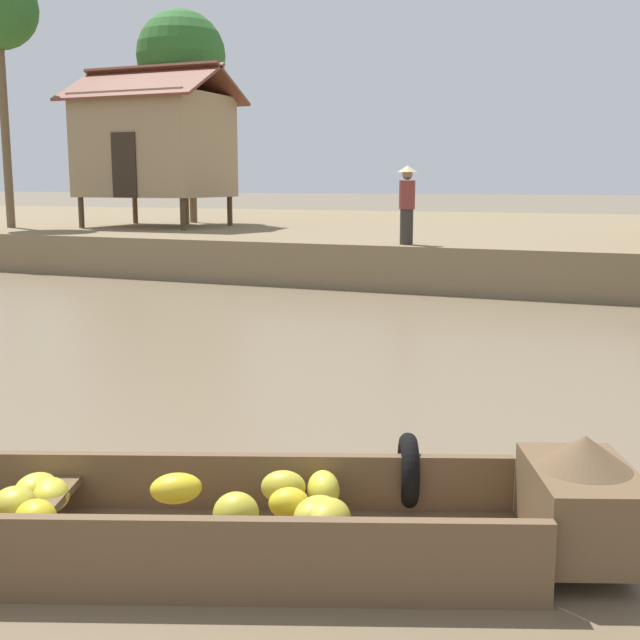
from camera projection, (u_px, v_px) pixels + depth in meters
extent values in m
plane|color=#726047|center=(358.00, 356.00, 10.73)|extent=(300.00, 300.00, 0.00)
cube|color=#7F6B4C|center=(532.00, 240.00, 25.34)|extent=(160.00, 20.00, 0.97)
cube|color=brown|center=(187.00, 550.00, 4.93)|extent=(4.29, 2.54, 0.12)
cube|color=brown|center=(201.00, 481.00, 5.40)|extent=(3.92, 1.58, 0.37)
cube|color=brown|center=(168.00, 550.00, 4.38)|extent=(3.92, 1.58, 0.37)
cube|color=brown|center=(582.00, 507.00, 4.82)|extent=(0.90, 1.10, 0.49)
cone|color=brown|center=(585.00, 452.00, 4.76)|extent=(0.72, 0.72, 0.20)
cube|color=brown|center=(41.00, 507.00, 4.90)|extent=(0.55, 1.01, 0.05)
torus|color=black|center=(408.00, 471.00, 5.47)|extent=(0.30, 0.53, 0.52)
ellipsoid|color=yellow|center=(323.00, 489.00, 5.13)|extent=(0.33, 0.37, 0.23)
ellipsoid|color=gold|center=(328.00, 520.00, 4.59)|extent=(0.26, 0.34, 0.24)
ellipsoid|color=yellow|center=(317.00, 519.00, 4.65)|extent=(0.25, 0.34, 0.19)
ellipsoid|color=gold|center=(317.00, 515.00, 4.64)|extent=(0.30, 0.36, 0.22)
ellipsoid|color=yellow|center=(36.00, 488.00, 5.17)|extent=(0.24, 0.30, 0.19)
ellipsoid|color=yellow|center=(176.00, 488.00, 4.91)|extent=(0.39, 0.36, 0.18)
ellipsoid|color=gold|center=(236.00, 514.00, 4.61)|extent=(0.32, 0.31, 0.25)
ellipsoid|color=gold|center=(283.00, 487.00, 5.09)|extent=(0.34, 0.30, 0.21)
ellipsoid|color=gold|center=(14.00, 504.00, 4.84)|extent=(0.37, 0.37, 0.21)
ellipsoid|color=yellow|center=(289.00, 503.00, 4.83)|extent=(0.31, 0.29, 0.19)
ellipsoid|color=yellow|center=(50.00, 495.00, 5.12)|extent=(0.40, 0.40, 0.21)
ellipsoid|color=yellow|center=(36.00, 518.00, 4.65)|extent=(0.35, 0.34, 0.22)
cylinder|color=#4C3826|center=(81.00, 212.00, 23.52)|extent=(0.16, 0.16, 0.88)
cylinder|color=#4C3826|center=(183.00, 214.00, 22.21)|extent=(0.16, 0.16, 0.88)
cylinder|color=#4C3826|center=(135.00, 210.00, 25.95)|extent=(0.16, 0.16, 0.88)
cylinder|color=#4C3826|center=(230.00, 211.00, 24.64)|extent=(0.16, 0.16, 0.88)
cube|color=#9E8460|center=(155.00, 147.00, 23.76)|extent=(3.87, 3.06, 2.94)
cube|color=#2D2319|center=(124.00, 165.00, 22.44)|extent=(0.80, 0.04, 1.80)
cube|color=brown|center=(137.00, 82.00, 22.76)|extent=(4.57, 2.01, 1.08)
cube|color=brown|center=(167.00, 88.00, 24.16)|extent=(4.57, 2.01, 1.08)
cylinder|color=brown|center=(5.00, 127.00, 23.17)|extent=(0.24, 0.24, 5.74)
cylinder|color=brown|center=(184.00, 148.00, 25.17)|extent=(0.24, 0.24, 4.75)
sphere|color=#2D6628|center=(181.00, 56.00, 24.70)|extent=(2.73, 2.73, 2.73)
cylinder|color=brown|center=(192.00, 159.00, 26.29)|extent=(0.24, 0.24, 4.10)
sphere|color=#2D6628|center=(190.00, 82.00, 25.88)|extent=(2.04, 2.04, 2.04)
cylinder|color=#332D28|center=(406.00, 227.00, 17.10)|extent=(0.28, 0.28, 0.75)
cylinder|color=brown|center=(407.00, 195.00, 16.98)|extent=(0.34, 0.34, 0.60)
sphere|color=#9E7556|center=(407.00, 175.00, 16.91)|extent=(0.22, 0.22, 0.22)
cone|color=tan|center=(408.00, 169.00, 16.89)|extent=(0.44, 0.44, 0.14)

